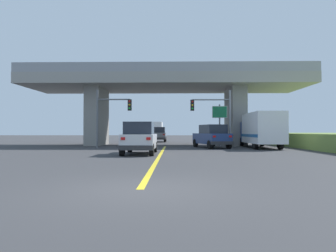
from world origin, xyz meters
TOP-DOWN VIEW (x-y plane):
  - ground at (0.00, 24.21)m, footprint 160.00×160.00m
  - overpass_bridge at (0.00, 24.21)m, footprint 28.54×8.06m
  - lane_divider_stripe at (0.00, 10.90)m, footprint 0.20×21.79m
  - suv_lead at (-1.33, 11.69)m, footprint 1.99×4.33m
  - suv_crossing at (4.17, 19.12)m, footprint 3.09×4.91m
  - box_truck at (8.36, 18.99)m, footprint 2.33×7.47m
  - sedan_oncoming at (-1.17, 34.06)m, footprint 1.88×4.48m
  - traffic_signal_nearside at (4.48, 18.93)m, footprint 3.53×0.36m
  - traffic_signal_farside at (-4.67, 18.33)m, footprint 3.04×0.36m
  - highway_sign at (5.21, 21.45)m, footprint 1.43×0.17m
  - semi_truck_distant at (-2.56, 51.59)m, footprint 2.33×7.27m

SIDE VIEW (x-z plane):
  - ground at x=0.00m, z-range 0.00..0.00m
  - lane_divider_stripe at x=0.00m, z-range 0.00..0.01m
  - sedan_oncoming at x=-1.17m, z-range 0.00..2.02m
  - suv_lead at x=-1.33m, z-range 0.00..2.02m
  - suv_crossing at x=4.17m, z-range 0.00..2.02m
  - box_truck at x=8.36m, z-range 0.09..3.10m
  - semi_truck_distant at x=-2.56m, z-range 0.07..3.30m
  - highway_sign at x=5.21m, z-range 0.89..4.91m
  - traffic_signal_farside at x=-4.67m, z-range 0.60..5.62m
  - traffic_signal_nearside at x=4.48m, z-range 0.63..5.67m
  - overpass_bridge at x=0.00m, z-range 1.67..9.53m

